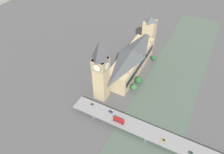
{
  "coord_description": "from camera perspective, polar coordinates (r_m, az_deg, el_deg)",
  "views": [
    {
      "loc": [
        -58.24,
        181.21,
        173.98
      ],
      "look_at": [
        18.49,
        34.28,
        20.71
      ],
      "focal_mm": 35.0,
      "sensor_mm": 36.0,
      "label": 1
    }
  ],
  "objects": [
    {
      "name": "river_water",
      "position": [
        252.04,
        14.87,
        -2.67
      ],
      "size": [
        60.98,
        360.0,
        0.3
      ],
      "primitive_type": "cube",
      "color": "#47564C",
      "rests_on": "ground_plane"
    },
    {
      "name": "car_southbound_lead",
      "position": [
        220.06,
        -5.24,
        -7.16
      ],
      "size": [
        4.42,
        1.84,
        1.31
      ],
      "color": "slate",
      "rests_on": "road_bridge"
    },
    {
      "name": "tree_embankment_near",
      "position": [
        236.98,
        5.69,
        -2.63
      ],
      "size": [
        7.09,
        7.09,
        9.64
      ],
      "color": "brown",
      "rests_on": "ground_plane"
    },
    {
      "name": "parliament_hall",
      "position": [
        257.66,
        5.19,
        4.42
      ],
      "size": [
        23.2,
        87.25,
        29.93
      ],
      "color": "tan",
      "rests_on": "ground_plane"
    },
    {
      "name": "ground_plane",
      "position": [
        257.87,
        7.19,
        -0.09
      ],
      "size": [
        600.0,
        600.0,
        0.0
      ],
      "primitive_type": "plane",
      "color": "#4C4C4F"
    },
    {
      "name": "tree_embankment_mid",
      "position": [
        281.82,
        10.83,
        4.94
      ],
      "size": [
        6.05,
        6.05,
        7.62
      ],
      "color": "brown",
      "rests_on": "ground_plane"
    },
    {
      "name": "car_northbound_mid",
      "position": [
        200.81,
        19.93,
        -18.16
      ],
      "size": [
        3.9,
        1.92,
        1.4
      ],
      "color": "#2D5638",
      "rests_on": "road_bridge"
    },
    {
      "name": "double_decker_bus_mid",
      "position": [
        204.95,
        1.79,
        -11.28
      ],
      "size": [
        10.76,
        2.5,
        4.68
      ],
      "color": "red",
      "rests_on": "road_bridge"
    },
    {
      "name": "tree_embankment_far",
      "position": [
        245.82,
        6.93,
        -0.81
      ],
      "size": [
        8.45,
        8.45,
        10.01
      ],
      "color": "brown",
      "rests_on": "ground_plane"
    },
    {
      "name": "car_northbound_lead",
      "position": [
        200.59,
        13.37,
        -15.86
      ],
      "size": [
        4.1,
        1.84,
        1.47
      ],
      "color": "gold",
      "rests_on": "road_bridge"
    },
    {
      "name": "road_bridge",
      "position": [
        204.72,
        9.55,
        -14.04
      ],
      "size": [
        153.95,
        16.01,
        5.57
      ],
      "color": "slate",
      "rests_on": "ground_plane"
    },
    {
      "name": "car_northbound_tail",
      "position": [
        213.38,
        -0.35,
        -9.05
      ],
      "size": [
        4.12,
        1.83,
        1.38
      ],
      "color": "navy",
      "rests_on": "road_bridge"
    },
    {
      "name": "clock_tower",
      "position": [
        209.61,
        -2.96,
        1.84
      ],
      "size": [
        13.99,
        13.99,
        70.03
      ],
      "color": "tan",
      "rests_on": "ground_plane"
    },
    {
      "name": "victoria_tower",
      "position": [
        296.17,
        9.64,
        11.47
      ],
      "size": [
        14.7,
        14.7,
        49.88
      ],
      "color": "tan",
      "rests_on": "ground_plane"
    }
  ]
}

